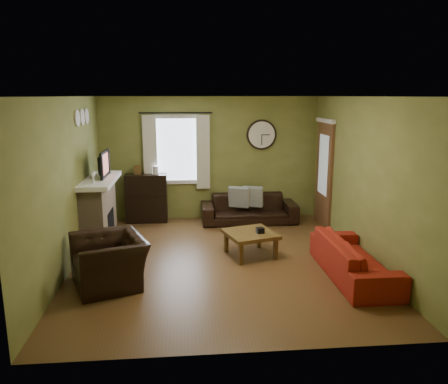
{
  "coord_description": "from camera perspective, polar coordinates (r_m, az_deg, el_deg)",
  "views": [
    {
      "loc": [
        -0.55,
        -6.63,
        2.61
      ],
      "look_at": [
        0.1,
        0.4,
        1.05
      ],
      "focal_mm": 35.0,
      "sensor_mm": 36.0,
      "label": 1
    }
  ],
  "objects": [
    {
      "name": "firebox",
      "position": [
        8.23,
        -14.61,
        -4.26
      ],
      "size": [
        0.04,
        0.6,
        0.55
      ],
      "primitive_type": "cube",
      "color": "black",
      "rests_on": "fireplace"
    },
    {
      "name": "bookshelf",
      "position": [
        9.3,
        -10.08,
        -0.79
      ],
      "size": [
        0.86,
        0.36,
        1.02
      ],
      "primitive_type": null,
      "color": "black",
      "rests_on": "floor"
    },
    {
      "name": "tissue_box",
      "position": [
        7.21,
        4.73,
        -5.43
      ],
      "size": [
        0.13,
        0.13,
        0.09
      ],
      "primitive_type": "cube",
      "rotation": [
        0.0,
        0.0,
        0.16
      ],
      "color": "black",
      "rests_on": "coffee_table"
    },
    {
      "name": "wall_clock",
      "position": [
        9.36,
        4.94,
        7.46
      ],
      "size": [
        0.64,
        0.06,
        0.64
      ],
      "primitive_type": null,
      "color": "white",
      "rests_on": "wall_back"
    },
    {
      "name": "curtain_right",
      "position": [
        9.19,
        -2.75,
        5.2
      ],
      "size": [
        0.28,
        0.04,
        1.55
      ],
      "primitive_type": "cube",
      "color": "beige",
      "rests_on": "wall_back"
    },
    {
      "name": "sofa_brown",
      "position": [
        9.19,
        3.28,
        -2.18
      ],
      "size": [
        1.99,
        0.78,
        0.58
      ],
      "primitive_type": "imported",
      "color": "black",
      "rests_on": "floor"
    },
    {
      "name": "wine_glass_b",
      "position": [
        7.57,
        -16.64,
        1.79
      ],
      "size": [
        0.07,
        0.07,
        0.19
      ],
      "primitive_type": null,
      "color": "white",
      "rests_on": "mantel"
    },
    {
      "name": "tv_screen",
      "position": [
        8.14,
        -15.29,
        3.55
      ],
      "size": [
        0.02,
        0.62,
        0.36
      ],
      "primitive_type": "cube",
      "color": "#994C3F",
      "rests_on": "mantel"
    },
    {
      "name": "sofa_red",
      "position": [
        6.74,
        16.6,
        -8.3
      ],
      "size": [
        0.75,
        1.93,
        0.56
      ],
      "primitive_type": "imported",
      "rotation": [
        0.0,
        0.0,
        1.57
      ],
      "color": "maroon",
      "rests_on": "floor"
    },
    {
      "name": "pillow_right",
      "position": [
        9.07,
        1.96,
        -0.66
      ],
      "size": [
        0.44,
        0.28,
        0.42
      ],
      "primitive_type": "cube",
      "rotation": [
        0.0,
        0.0,
        -0.4
      ],
      "color": "gray",
      "rests_on": "sofa_brown"
    },
    {
      "name": "window_pane",
      "position": [
        9.28,
        -6.19,
        5.52
      ],
      "size": [
        1.0,
        0.02,
        1.3
      ],
      "primitive_type": null,
      "color": "silver",
      "rests_on": "wall_back"
    },
    {
      "name": "tv",
      "position": [
        8.17,
        -15.82,
        3.14
      ],
      "size": [
        0.08,
        0.6,
        0.35
      ],
      "primitive_type": "imported",
      "rotation": [
        0.0,
        0.0,
        1.57
      ],
      "color": "black",
      "rests_on": "mantel"
    },
    {
      "name": "coffee_table",
      "position": [
        7.31,
        3.46,
        -6.78
      ],
      "size": [
        0.96,
        0.96,
        0.41
      ],
      "primitive_type": null,
      "rotation": [
        0.0,
        0.0,
        0.29
      ],
      "color": "brown",
      "rests_on": "floor"
    },
    {
      "name": "door",
      "position": [
        9.07,
        12.93,
        2.24
      ],
      "size": [
        0.05,
        0.9,
        2.1
      ],
      "primitive_type": "cube",
      "color": "brown",
      "rests_on": "floor"
    },
    {
      "name": "curtain_rod",
      "position": [
        9.12,
        -6.32,
        10.26
      ],
      "size": [
        0.03,
        0.03,
        1.5
      ],
      "primitive_type": "cylinder",
      "color": "black",
      "rests_on": "wall_back"
    },
    {
      "name": "wall_front",
      "position": [
        4.27,
        2.36,
        -5.42
      ],
      "size": [
        4.6,
        0.0,
        2.6
      ],
      "primitive_type": "cube",
      "color": "olive",
      "rests_on": "ground"
    },
    {
      "name": "curtain_left",
      "position": [
        9.21,
        -9.63,
        5.06
      ],
      "size": [
        0.28,
        0.04,
        1.55
      ],
      "primitive_type": "cube",
      "color": "beige",
      "rests_on": "wall_back"
    },
    {
      "name": "wall_right",
      "position": [
        7.33,
        17.69,
        1.58
      ],
      "size": [
        0.0,
        5.2,
        2.6
      ],
      "primitive_type": "cube",
      "color": "olive",
      "rests_on": "ground"
    },
    {
      "name": "floor",
      "position": [
        7.15,
        -0.51,
        -8.96
      ],
      "size": [
        4.6,
        5.2,
        0.0
      ],
      "primitive_type": "cube",
      "color": "brown",
      "rests_on": "ground"
    },
    {
      "name": "pillow_left",
      "position": [
        9.13,
        3.76,
        -0.6
      ],
      "size": [
        0.44,
        0.26,
        0.42
      ],
      "primitive_type": "cube",
      "rotation": [
        0.0,
        0.0,
        -0.33
      ],
      "color": "gray",
      "rests_on": "sofa_brown"
    },
    {
      "name": "book",
      "position": [
        9.53,
        -9.88,
        2.33
      ],
      "size": [
        0.27,
        0.3,
        0.02
      ],
      "primitive_type": "imported",
      "rotation": [
        0.0,
        0.0,
        0.43
      ],
      "color": "brown",
      "rests_on": "bookshelf"
    },
    {
      "name": "medallion_right",
      "position": [
        8.32,
        -17.52,
        9.42
      ],
      "size": [
        0.28,
        0.28,
        0.03
      ],
      "primitive_type": "cylinder",
      "color": "white",
      "rests_on": "wall_left"
    },
    {
      "name": "medallion_mid",
      "position": [
        7.98,
        -18.05,
        9.28
      ],
      "size": [
        0.28,
        0.28,
        0.03
      ],
      "primitive_type": "cylinder",
      "color": "white",
      "rests_on": "wall_left"
    },
    {
      "name": "fireplace",
      "position": [
        8.2,
        -16.02,
        -2.59
      ],
      "size": [
        0.4,
        1.4,
        1.1
      ],
      "primitive_type": "cube",
      "color": "#9D8365",
      "rests_on": "floor"
    },
    {
      "name": "armchair",
      "position": [
        6.4,
        -14.76,
        -8.71
      ],
      "size": [
        1.25,
        1.33,
        0.69
      ],
      "primitive_type": "imported",
      "rotation": [
        0.0,
        0.0,
        -1.2
      ],
      "color": "black",
      "rests_on": "floor"
    },
    {
      "name": "mantel",
      "position": [
        8.06,
        -16.06,
        1.47
      ],
      "size": [
        0.58,
        1.6,
        0.08
      ],
      "primitive_type": "cube",
      "color": "white",
      "rests_on": "fireplace"
    },
    {
      "name": "ceiling",
      "position": [
        6.65,
        -0.56,
        12.38
      ],
      "size": [
        4.6,
        5.2,
        0.0
      ],
      "primitive_type": "cube",
      "color": "white",
      "rests_on": "ground"
    },
    {
      "name": "wine_glass_a",
      "position": [
        7.5,
        -16.73,
        1.67
      ],
      "size": [
        0.07,
        0.07,
        0.19
      ],
      "primitive_type": null,
      "color": "white",
      "rests_on": "mantel"
    },
    {
      "name": "medallion_left",
      "position": [
        7.64,
        -18.61,
        9.12
      ],
      "size": [
        0.28,
        0.28,
        0.03
      ],
      "primitive_type": "cylinder",
      "color": "white",
      "rests_on": "wall_left"
    },
    {
      "name": "wall_left",
      "position": [
        6.98,
        -19.7,
        0.91
      ],
      "size": [
        0.0,
        5.2,
        2.6
      ],
      "primitive_type": "cube",
      "color": "olive",
      "rests_on": "ground"
    },
    {
      "name": "wall_back",
      "position": [
        9.34,
        -1.85,
        4.4
      ],
      "size": [
        4.6,
        0.0,
        2.6
      ],
      "primitive_type": "cube",
      "color": "olive",
      "rests_on": "ground"
    }
  ]
}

